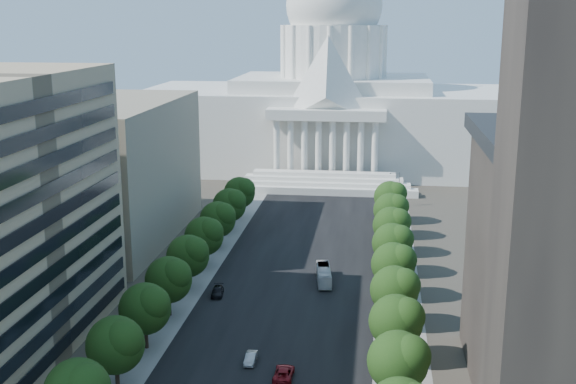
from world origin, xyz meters
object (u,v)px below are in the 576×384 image
at_px(car_red, 284,373).
at_px(city_bus, 324,275).
at_px(car_dark_b, 217,292).
at_px(car_silver, 251,358).

bearing_deg(car_red, city_bus, -93.45).
bearing_deg(car_red, car_dark_b, -60.82).
bearing_deg(car_dark_b, car_red, -67.80).
bearing_deg(car_silver, car_dark_b, 113.22).
xyz_separation_m(car_dark_b, city_bus, (17.90, 8.85, 0.72)).
height_order(car_silver, car_dark_b, car_dark_b).
bearing_deg(city_bus, car_dark_b, -161.16).
relative_size(car_red, car_dark_b, 1.12).
relative_size(car_silver, car_red, 0.75).
bearing_deg(city_bus, car_silver, -110.61).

